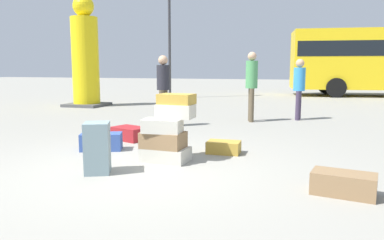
% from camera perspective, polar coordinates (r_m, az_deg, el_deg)
% --- Properties ---
extents(ground_plane, '(80.00, 80.00, 0.00)m').
position_cam_1_polar(ground_plane, '(5.22, -7.97, -7.34)').
color(ground_plane, gray).
extents(suitcase_tower, '(0.74, 0.59, 0.99)m').
position_cam_1_polar(suitcase_tower, '(5.52, -3.76, -1.78)').
color(suitcase_tower, beige).
rests_on(suitcase_tower, ground).
extents(suitcase_tan_behind_tower, '(0.53, 0.36, 0.20)m').
position_cam_1_polar(suitcase_tan_behind_tower, '(6.08, 4.84, -4.15)').
color(suitcase_tan_behind_tower, '#B28C33').
rests_on(suitcase_tan_behind_tower, ground).
extents(suitcase_maroon_foreground_near, '(0.76, 0.63, 0.25)m').
position_cam_1_polar(suitcase_maroon_foreground_near, '(7.26, -9.45, -2.03)').
color(suitcase_maroon_foreground_near, maroon).
rests_on(suitcase_maroon_foreground_near, ground).
extents(suitcase_brown_white_trunk, '(0.71, 0.47, 0.25)m').
position_cam_1_polar(suitcase_brown_white_trunk, '(4.44, 22.05, -8.97)').
color(suitcase_brown_white_trunk, olive).
rests_on(suitcase_brown_white_trunk, ground).
extents(suitcase_slate_left_side, '(0.43, 0.44, 0.67)m').
position_cam_1_polar(suitcase_slate_left_side, '(5.05, -14.21, -4.13)').
color(suitcase_slate_left_side, gray).
rests_on(suitcase_slate_left_side, ground).
extents(suitcase_navy_upright_blue, '(0.75, 0.56, 0.29)m').
position_cam_1_polar(suitcase_navy_upright_blue, '(6.46, -13.62, -3.21)').
color(suitcase_navy_upright_blue, '#334F99').
rests_on(suitcase_navy_upright_blue, ground).
extents(person_bearded_onlooker, '(0.30, 0.34, 1.59)m').
position_cam_1_polar(person_bearded_onlooker, '(10.24, 16.00, 5.30)').
color(person_bearded_onlooker, '#3F334C').
rests_on(person_bearded_onlooker, ground).
extents(person_tourist_with_camera, '(0.30, 0.33, 1.76)m').
position_cam_1_polar(person_tourist_with_camera, '(9.65, 9.05, 5.99)').
color(person_tourist_with_camera, brown).
rests_on(person_tourist_with_camera, ground).
extents(person_passerby_in_red, '(0.30, 0.34, 1.65)m').
position_cam_1_polar(person_passerby_in_red, '(8.73, -4.39, 5.45)').
color(person_passerby_in_red, brown).
rests_on(person_passerby_in_red, ground).
extents(yellow_dummy_statue, '(1.31, 1.31, 3.85)m').
position_cam_1_polar(yellow_dummy_statue, '(13.93, -15.92, 9.06)').
color(yellow_dummy_statue, yellow).
rests_on(yellow_dummy_statue, ground).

